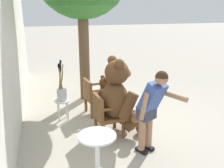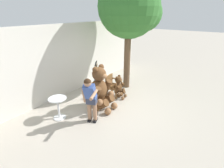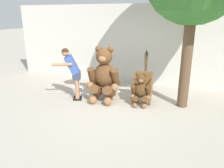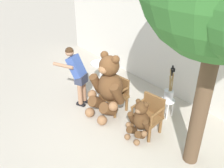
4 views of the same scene
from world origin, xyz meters
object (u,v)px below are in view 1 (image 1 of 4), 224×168
teddy_bear_large (119,97)px  white_stool (62,105)px  wooden_chair_left (106,114)px  teddy_bear_small (106,95)px  person_visitor (152,105)px  wooden_chair_right (94,96)px  round_side_table (97,152)px  brush_bucket (62,92)px

teddy_bear_large → white_stool: size_ratio=3.45×
wooden_chair_left → teddy_bear_small: (1.12, -0.29, -0.01)m
person_visitor → wooden_chair_right: bearing=16.2°
white_stool → round_side_table: size_ratio=0.64×
white_stool → person_visitor: bearing=-144.1°
teddy_bear_small → white_stool: (-0.12, 1.06, -0.09)m
teddy_bear_small → round_side_table: size_ratio=1.28×
person_visitor → round_side_table: person_visitor is taller
teddy_bear_small → brush_bucket: size_ratio=1.00×
wooden_chair_right → person_visitor: person_visitor is taller
teddy_bear_large → person_visitor: bearing=-160.6°
round_side_table → white_stool: bearing=7.8°
wooden_chair_left → teddy_bear_large: size_ratio=0.54×
wooden_chair_left → person_visitor: person_visitor is taller
teddy_bear_large → person_visitor: size_ratio=1.03×
white_stool → brush_bucket: brush_bucket is taller
wooden_chair_right → brush_bucket: size_ratio=0.94×
teddy_bear_small → brush_bucket: (-0.11, 1.06, 0.21)m
person_visitor → white_stool: bearing=35.9°
brush_bucket → round_side_table: bearing=-172.2°
wooden_chair_left → person_visitor: bearing=-146.0°
wooden_chair_left → white_stool: bearing=37.4°
brush_bucket → person_visitor: bearing=-144.2°
teddy_bear_large → round_side_table: teddy_bear_large is taller
teddy_bear_small → round_side_table: 2.48m
wooden_chair_left → teddy_bear_small: 1.16m
wooden_chair_left → person_visitor: 1.11m
wooden_chair_right → teddy_bear_small: teddy_bear_small is taller
teddy_bear_small → white_stool: teddy_bear_small is taller
person_visitor → brush_bucket: person_visitor is taller
wooden_chair_right → teddy_bear_large: (-1.09, -0.27, 0.31)m
brush_bucket → wooden_chair_left: bearing=-142.7°
brush_bucket → white_stool: bearing=-164.4°
wooden_chair_right → teddy_bear_small: 0.29m
wooden_chair_right → white_stool: size_ratio=1.87×
teddy_bear_large → wooden_chair_right: bearing=13.7°
teddy_bear_large → brush_bucket: size_ratio=1.73×
teddy_bear_large → teddy_bear_small: (1.11, -0.02, -0.33)m
wooden_chair_left → wooden_chair_right: same height
teddy_bear_small → person_visitor: size_ratio=0.60×
wooden_chair_left → teddy_bear_small: size_ratio=0.94×
teddy_bear_large → round_side_table: (-1.25, 0.73, -0.33)m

